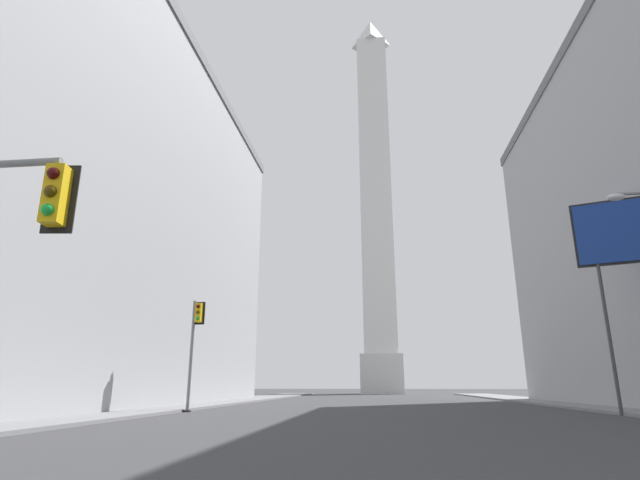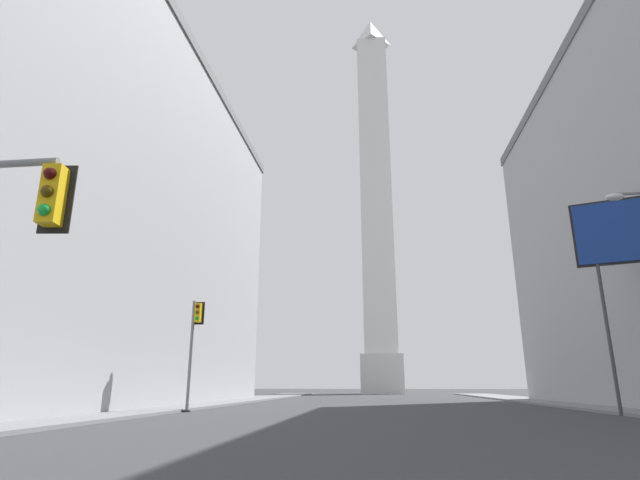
# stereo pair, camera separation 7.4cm
# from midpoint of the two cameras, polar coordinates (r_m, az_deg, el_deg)

# --- Properties ---
(sidewalk_left) EXTENTS (5.00, 103.44, 0.15)m
(sidewalk_left) POSITION_cam_midpoint_polar(r_m,az_deg,el_deg) (35.35, -16.41, -17.82)
(sidewalk_left) COLOR slate
(sidewalk_left) RESTS_ON ground_plane
(sidewalk_right) EXTENTS (5.00, 103.44, 0.15)m
(sidewalk_right) POSITION_cam_midpoint_polar(r_m,az_deg,el_deg) (35.65, 31.25, -16.19)
(sidewalk_right) COLOR slate
(sidewalk_right) RESTS_ON ground_plane
(obelisk) EXTENTS (7.09, 7.09, 74.48)m
(obelisk) POSITION_cam_midpoint_polar(r_m,az_deg,el_deg) (94.31, 6.38, 5.15)
(obelisk) COLOR silver
(obelisk) RESTS_ON ground_plane
(traffic_light_mid_left) EXTENTS (0.79, 0.51, 6.17)m
(traffic_light_mid_left) POSITION_cam_midpoint_polar(r_m,az_deg,el_deg) (30.02, -14.21, -10.74)
(traffic_light_mid_left) COLOR slate
(traffic_light_mid_left) RESTS_ON ground_plane
(billboard_sign) EXTENTS (5.56, 2.11, 10.96)m
(billboard_sign) POSITION_cam_midpoint_polar(r_m,az_deg,el_deg) (30.52, 32.42, 0.39)
(billboard_sign) COLOR #3F3F42
(billboard_sign) RESTS_ON ground_plane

